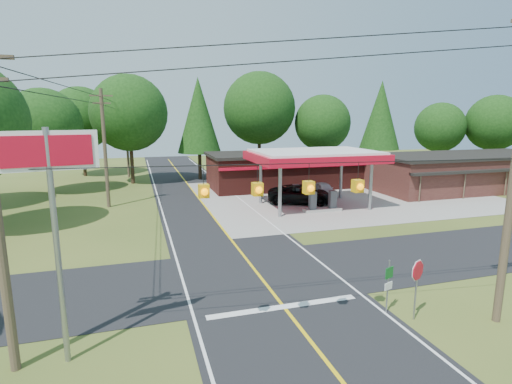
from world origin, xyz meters
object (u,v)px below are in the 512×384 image
object	(u,v)px
gas_canopy	(314,158)
suv_car	(301,194)
big_stop_sign	(51,190)
sedan_car	(324,189)
octagonal_stop_sign	(417,275)

from	to	relation	value
gas_canopy	suv_car	xyz separation A→B (m)	(-0.50, 1.50, -3.44)
big_stop_sign	sedan_car	bearing A→B (deg)	47.74
gas_canopy	big_stop_sign	size ratio (longest dim) A/B	1.41
gas_canopy	octagonal_stop_sign	xyz separation A→B (m)	(-4.50, -19.01, -2.43)
gas_canopy	sedan_car	world-z (taller)	gas_canopy
suv_car	octagonal_stop_sign	xyz separation A→B (m)	(-4.00, -20.51, 1.01)
gas_canopy	suv_car	size ratio (longest dim) A/B	1.79
sedan_car	big_stop_sign	world-z (taller)	big_stop_sign
suv_car	big_stop_sign	distance (m)	26.00
suv_car	big_stop_sign	size ratio (longest dim) A/B	0.79
gas_canopy	octagonal_stop_sign	size ratio (longest dim) A/B	4.31
gas_canopy	big_stop_sign	xyz separation A→B (m)	(-17.00, -18.01, 1.38)
sedan_car	octagonal_stop_sign	bearing A→B (deg)	-104.15
gas_canopy	big_stop_sign	distance (m)	24.80
suv_car	sedan_car	distance (m)	4.30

